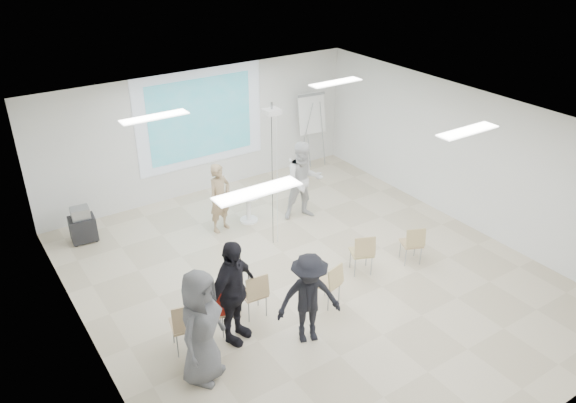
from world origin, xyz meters
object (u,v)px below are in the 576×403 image
player_left (220,194)px  chair_left_mid (211,310)px  player_right (304,177)px  chair_center (330,282)px  chair_far_left (186,323)px  audience_mid (309,293)px  audience_left (232,286)px  chair_right_far (413,242)px  chair_right_inner (363,251)px  chair_left_inner (255,292)px  audience_outer (200,321)px  laptop (252,291)px  av_cart (83,226)px  flipchart_easel (312,114)px  pedestal_table (248,206)px

player_left → chair_left_mid: bearing=-137.6°
player_right → chair_center: 3.26m
chair_far_left → audience_mid: size_ratio=0.52×
audience_left → chair_right_far: bearing=-25.7°
player_left → chair_right_inner: bearing=-81.7°
audience_left → chair_left_inner: bearing=2.2°
chair_right_inner → audience_left: size_ratio=0.41×
audience_left → audience_mid: bearing=-59.8°
chair_far_left → player_left: bearing=66.8°
chair_right_inner → audience_outer: audience_outer is taller
chair_center → laptop: chair_center is taller
player_left → player_right: player_right is taller
chair_center → audience_mid: bearing=-163.5°
chair_far_left → chair_right_far: bearing=10.6°
audience_left → player_right: bearing=14.0°
chair_left_mid → chair_center: 2.12m
player_right → laptop: (-2.69, -2.33, -0.53)m
audience_mid → audience_outer: audience_outer is taller
chair_left_mid → audience_mid: size_ratio=0.50×
player_left → av_cart: bearing=138.4°
flipchart_easel → audience_mid: bearing=-119.3°
chair_right_far → chair_left_mid: bearing=-159.6°
chair_far_left → audience_left: 0.91m
chair_left_inner → chair_right_inner: bearing=4.5°
chair_far_left → chair_right_far: size_ratio=1.15×
av_cart → audience_mid: bearing=-61.7°
chair_right_far → audience_left: 3.98m
pedestal_table → player_left: 0.84m
chair_far_left → chair_left_mid: 0.49m
player_left → chair_left_inner: 3.10m
chair_left_inner → chair_right_far: 3.39m
chair_center → laptop: 1.35m
player_left → chair_left_inner: (-0.89, -2.95, -0.36)m
flipchart_easel → player_right: bearing=-122.4°
pedestal_table → chair_left_inner: 3.33m
chair_right_far → audience_outer: audience_outer is taller
chair_left_inner → flipchart_easel: (4.43, 4.55, 0.99)m
audience_left → flipchart_easel: bearing=18.3°
chair_right_inner → chair_right_far: size_ratio=1.04×
audience_left → av_cart: audience_left is taller
player_right → flipchart_easel: flipchart_easel is taller
audience_mid → laptop: bearing=131.7°
laptop → chair_left_mid: bearing=14.2°
pedestal_table → player_left: size_ratio=0.39×
laptop → chair_right_inner: bearing=-177.8°
chair_far_left → pedestal_table: bearing=59.2°
audience_mid → chair_left_inner: bearing=133.9°
player_right → chair_left_inner: bearing=-120.2°
pedestal_table → audience_left: (-2.13, -3.24, 0.66)m
chair_left_inner → flipchart_easel: flipchart_easel is taller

